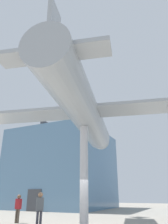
% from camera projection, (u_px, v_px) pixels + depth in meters
% --- Properties ---
extents(glass_pavilion_left, '(11.98, 12.30, 10.62)m').
position_uv_depth(glass_pavilion_left, '(63.00, 170.00, 30.72)').
color(glass_pavilion_left, slate).
rests_on(glass_pavilion_left, ground_plane).
extents(support_pylon_central, '(0.48, 0.48, 5.64)m').
position_uv_depth(support_pylon_central, '(84.00, 174.00, 12.44)').
color(support_pylon_central, '#B7B7BC').
rests_on(support_pylon_central, ground_plane).
extents(suspended_airplane, '(14.08, 15.19, 3.40)m').
position_uv_depth(suspended_airplane, '(85.00, 114.00, 14.09)').
color(suspended_airplane, '#93999E').
rests_on(suspended_airplane, support_pylon_central).
extents(visitor_person, '(0.45, 0.43, 1.85)m').
position_uv_depth(visitor_person, '(40.00, 207.00, 12.14)').
color(visitor_person, '#383842').
rests_on(visitor_person, ground_plane).
extents(visitor_second, '(0.41, 0.26, 1.73)m').
position_uv_depth(visitor_second, '(18.00, 206.00, 14.42)').
color(visitor_second, '#4C4238').
rests_on(visitor_second, ground_plane).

